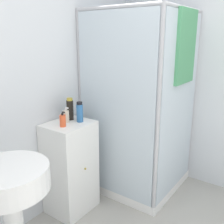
{
  "coord_description": "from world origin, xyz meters",
  "views": [
    {
      "loc": [
        -1.14,
        -0.11,
        1.61
      ],
      "look_at": [
        0.6,
        1.13,
        1.0
      ],
      "focal_mm": 42.0,
      "sensor_mm": 36.0,
      "label": 1
    }
  ],
  "objects_px": {
    "sink": "(10,192)",
    "shampoo_bottle_blue": "(80,112)",
    "lotion_bottle_white": "(66,116)",
    "soap_dispenser": "(63,121)",
    "shampoo_bottle_tall_black": "(70,109)"
  },
  "relations": [
    {
      "from": "soap_dispenser",
      "to": "shampoo_bottle_tall_black",
      "type": "bearing_deg",
      "value": 25.97
    },
    {
      "from": "lotion_bottle_white",
      "to": "shampoo_bottle_tall_black",
      "type": "bearing_deg",
      "value": 20.03
    },
    {
      "from": "soap_dispenser",
      "to": "shampoo_bottle_tall_black",
      "type": "relative_size",
      "value": 0.65
    },
    {
      "from": "soap_dispenser",
      "to": "shampoo_bottle_blue",
      "type": "bearing_deg",
      "value": -8.79
    },
    {
      "from": "soap_dispenser",
      "to": "lotion_bottle_white",
      "type": "distance_m",
      "value": 0.12
    },
    {
      "from": "lotion_bottle_white",
      "to": "shampoo_bottle_blue",
      "type": "bearing_deg",
      "value": -47.06
    },
    {
      "from": "shampoo_bottle_blue",
      "to": "lotion_bottle_white",
      "type": "height_order",
      "value": "shampoo_bottle_blue"
    },
    {
      "from": "soap_dispenser",
      "to": "shampoo_bottle_tall_black",
      "type": "height_order",
      "value": "shampoo_bottle_tall_black"
    },
    {
      "from": "soap_dispenser",
      "to": "lotion_bottle_white",
      "type": "xyz_separation_m",
      "value": [
        0.1,
        0.06,
        0.0
      ]
    },
    {
      "from": "soap_dispenser",
      "to": "lotion_bottle_white",
      "type": "height_order",
      "value": "lotion_bottle_white"
    },
    {
      "from": "soap_dispenser",
      "to": "shampoo_bottle_tall_black",
      "type": "xyz_separation_m",
      "value": [
        0.18,
        0.09,
        0.05
      ]
    },
    {
      "from": "sink",
      "to": "shampoo_bottle_blue",
      "type": "bearing_deg",
      "value": 13.25
    },
    {
      "from": "lotion_bottle_white",
      "to": "sink",
      "type": "bearing_deg",
      "value": -159.7
    },
    {
      "from": "sink",
      "to": "soap_dispenser",
      "type": "bearing_deg",
      "value": 18.7
    },
    {
      "from": "soap_dispenser",
      "to": "shampoo_bottle_tall_black",
      "type": "distance_m",
      "value": 0.21
    }
  ]
}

